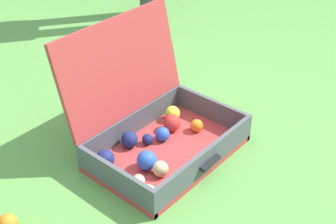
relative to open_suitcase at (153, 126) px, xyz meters
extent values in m
plane|color=#569342|center=(0.04, -0.05, -0.11)|extent=(16.00, 16.00, 0.00)
cube|color=#B23838|center=(0.01, -0.07, -0.10)|extent=(0.62, 0.40, 0.03)
cube|color=#4C5156|center=(-0.29, -0.07, -0.05)|extent=(0.02, 0.40, 0.13)
cube|color=#4C5156|center=(0.31, -0.07, -0.05)|extent=(0.02, 0.40, 0.13)
cube|color=#4C5156|center=(0.01, -0.27, -0.05)|extent=(0.58, 0.02, 0.13)
cube|color=#4C5156|center=(0.01, 0.12, -0.05)|extent=(0.58, 0.02, 0.13)
cube|color=#B23838|center=(0.01, 0.18, 0.21)|extent=(0.62, 0.11, 0.40)
cube|color=black|center=(0.01, -0.29, -0.04)|extent=(0.11, 0.02, 0.02)
sphere|color=orange|center=(0.19, -0.08, -0.06)|extent=(0.06, 0.06, 0.06)
sphere|color=#D1B784|center=(-0.13, -0.15, -0.06)|extent=(0.06, 0.06, 0.06)
sphere|color=#CCDB38|center=(0.19, 0.06, -0.06)|extent=(0.07, 0.07, 0.07)
sphere|color=blue|center=(0.05, -0.01, -0.06)|extent=(0.06, 0.06, 0.06)
sphere|color=#D1B784|center=(-0.23, -0.13, -0.06)|extent=(0.05, 0.05, 0.05)
sphere|color=navy|center=(-0.08, 0.06, -0.06)|extent=(0.07, 0.07, 0.07)
sphere|color=blue|center=(-0.13, -0.08, -0.05)|extent=(0.08, 0.08, 0.08)
sphere|color=red|center=(0.13, 0.01, -0.05)|extent=(0.07, 0.07, 0.07)
sphere|color=navy|center=(-0.02, 0.02, -0.07)|extent=(0.05, 0.05, 0.05)
sphere|color=#D1B784|center=(-0.25, -0.20, -0.06)|extent=(0.05, 0.05, 0.05)
sphere|color=navy|center=(-0.23, 0.05, -0.05)|extent=(0.07, 0.07, 0.07)
sphere|color=orange|center=(-0.65, 0.07, -0.08)|extent=(0.07, 0.07, 0.07)
camera|label=1|loc=(-1.13, -1.05, 1.10)|focal=49.61mm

